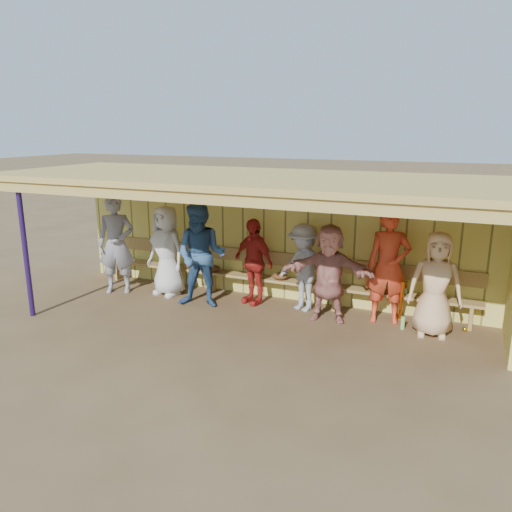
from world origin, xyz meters
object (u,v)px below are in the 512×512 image
at_px(player_a, 116,244).
at_px(player_f, 329,273).
at_px(player_c, 201,255).
at_px(player_e, 304,268).
at_px(player_d, 253,261).
at_px(bench, 272,273).
at_px(player_h, 436,284).
at_px(player_b, 167,251).
at_px(player_g, 388,266).

bearing_deg(player_a, player_f, -22.19).
relative_size(player_c, player_f, 1.15).
height_order(player_c, player_e, player_c).
bearing_deg(player_c, player_d, 21.53).
bearing_deg(player_e, player_d, -157.80).
xyz_separation_m(player_c, bench, (1.05, 0.87, -0.45)).
distance_m(player_e, player_h, 2.29).
bearing_deg(player_e, bench, 178.34).
bearing_deg(player_d, player_h, 18.31).
relative_size(player_e, bench, 0.21).
bearing_deg(player_b, player_a, -152.39).
height_order(player_a, player_f, player_a).
relative_size(player_h, bench, 0.22).
bearing_deg(player_f, player_g, 13.25).
bearing_deg(player_h, player_c, 176.51).
relative_size(player_d, bench, 0.22).
height_order(player_c, player_d, player_c).
distance_m(player_a, player_d, 2.83).
bearing_deg(player_e, player_c, -141.31).
relative_size(player_f, player_h, 1.00).
relative_size(player_g, player_h, 1.16).
distance_m(player_b, player_e, 2.78).
bearing_deg(player_c, player_b, 149.14).
relative_size(player_d, player_e, 1.02).
bearing_deg(player_a, player_h, -22.50).
bearing_deg(player_e, player_b, -153.69).
relative_size(player_b, bench, 0.24).
distance_m(player_a, player_b, 1.04).
bearing_deg(player_g, player_d, 169.38).
bearing_deg(player_f, player_e, 144.06).
height_order(player_c, bench, player_c).
bearing_deg(player_g, player_f, -171.75).
xyz_separation_m(player_f, bench, (-1.30, 0.64, -0.32)).
bearing_deg(player_c, player_g, -2.35).
xyz_separation_m(player_f, player_g, (0.94, 0.33, 0.14)).
relative_size(player_e, player_g, 0.82).
relative_size(player_f, player_g, 0.86).
xyz_separation_m(player_b, player_f, (3.32, -0.10, -0.05)).
distance_m(player_b, player_g, 4.27).
distance_m(player_a, player_g, 5.29).
bearing_deg(player_e, player_a, -150.84).
xyz_separation_m(player_a, player_h, (6.05, 0.21, -0.14)).
height_order(player_c, player_f, player_c).
relative_size(player_a, player_f, 1.17).
height_order(player_h, bench, player_h).
bearing_deg(bench, player_f, -26.19).
relative_size(player_c, player_h, 1.15).
xyz_separation_m(player_b, bench, (2.02, 0.54, -0.37)).
relative_size(player_c, player_d, 1.19).
height_order(player_d, player_h, player_h).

